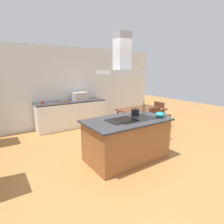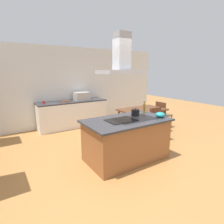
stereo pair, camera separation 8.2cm
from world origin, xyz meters
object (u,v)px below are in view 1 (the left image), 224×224
Objects in this scene: chair_facing_island at (157,121)px; countertop_microwave at (80,96)px; range_hood at (122,61)px; cooktop at (121,120)px; olive_oil_bottle at (144,108)px; dining_table at (141,111)px; coffee_mug_red at (42,102)px; cutting_board at (64,101)px; chair_at_right_end at (161,113)px; mixing_bowl at (160,115)px; tea_kettle at (135,112)px.

countertop_microwave is at bearing 117.73° from chair_facing_island.
cooktop is at bearing 180.00° from range_hood.
olive_oil_bottle is 0.20× the size of dining_table.
chair_facing_island is at bearing -62.27° from countertop_microwave.
dining_table is (2.53, -1.74, -0.28)m from coffee_mug_red.
olive_oil_bottle reaches higher than countertop_microwave.
coffee_mug_red is 0.26× the size of cutting_board.
cutting_board is 2.56m from dining_table.
chair_at_right_end is (1.67, 0.89, -0.51)m from olive_oil_bottle.
dining_table is at bearing -53.92° from countertop_microwave.
olive_oil_bottle is at bearing 16.85° from cooktop.
chair_facing_island is 2.34m from range_hood.
countertop_microwave is (0.38, 2.88, 0.13)m from cooktop.
mixing_bowl is at bearing -80.94° from countertop_microwave.
coffee_mug_red is at bearing 123.91° from olive_oil_bottle.
chair_facing_island is at bearing 16.76° from range_hood.
olive_oil_bottle is 3.18m from coffee_mug_red.
cooktop is 0.67× the size of chair_facing_island.
chair_facing_island reaches higher than dining_table.
mixing_bowl is (0.00, -0.53, -0.06)m from olive_oil_bottle.
countertop_microwave is at bearing 99.06° from mixing_bowl.
range_hood reaches higher than chair_facing_island.
range_hood reaches higher than countertop_microwave.
coffee_mug_red is at bearing 179.01° from countertop_microwave.
tea_kettle reaches higher than cutting_board.
mixing_bowl is (0.88, -0.26, 0.05)m from cooktop.
dining_table is at bearing 49.68° from olive_oil_bottle.
range_hood is at bearing 163.63° from mixing_bowl.
mixing_bowl is 3.37m from cutting_board.
chair_facing_island is 0.99× the size of range_hood.
cooktop is 0.57m from tea_kettle.
coffee_mug_red reaches higher than dining_table.
coffee_mug_red reaches higher than chair_at_right_end.
mixing_bowl is at bearing -71.22° from cutting_board.
dining_table is (1.10, 0.98, -0.31)m from tea_kettle.
tea_kettle is 0.27× the size of range_hood.
tea_kettle is 2.29m from chair_at_right_end.
cutting_board is at bearing 147.24° from chair_at_right_end.
tea_kettle is 0.84× the size of olive_oil_bottle.
olive_oil_bottle is 0.32× the size of chair_facing_island.
chair_facing_island is at bearing 16.66° from olive_oil_bottle.
chair_at_right_end is at bearing -26.86° from coffee_mug_red.
chair_facing_island is (1.10, 0.31, -0.46)m from tea_kettle.
mixing_bowl is 2.36× the size of coffee_mug_red.
countertop_microwave reaches higher than dining_table.
chair_facing_island is 1.00× the size of chair_at_right_end.
chair_facing_island is 1.13m from chair_at_right_end.
chair_at_right_end is at bearing 28.07° from olive_oil_bottle.
mixing_bowl reaches higher than chair_facing_island.
dining_table is 0.93m from chair_at_right_end.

